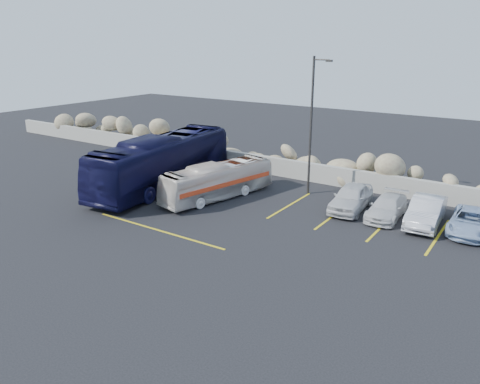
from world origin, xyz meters
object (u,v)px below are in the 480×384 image
Objects in this scene: vintage_bus at (218,181)px; car_c at (387,207)px; car_a at (351,198)px; car_b at (426,211)px; lamppost at (312,123)px; car_d at (471,221)px; tour_coach at (163,161)px.

car_c is (9.22, 2.30, -0.48)m from vintage_bus.
car_b is at bearing -3.53° from car_a.
vintage_bus is at bearing -171.27° from car_b.
lamppost reaches higher than vintage_bus.
car_a is 5.95m from car_d.
lamppost is 4.94m from car_a.
vintage_bus is 9.51m from car_c.
car_c is (1.99, -0.08, -0.15)m from car_a.
car_b is 1.91m from car_c.
car_b is at bearing -10.08° from lamppost.
tour_coach is at bearing -171.79° from car_c.
vintage_bus reaches higher than car_b.
car_c is (5.12, -1.37, -3.74)m from lamppost.
lamppost is 8.00m from car_b.
vintage_bus is at bearing -138.11° from lamppost.
lamppost is at bearing 18.27° from tour_coach.
car_d is at bearing -2.48° from car_a.
tour_coach is 11.70m from car_a.
car_a is at bearing -22.40° from lamppost.
car_b is 1.05× the size of car_d.
tour_coach reaches higher than car_c.
car_b is (11.12, 2.42, -0.34)m from vintage_bus.
lamppost is at bearing 153.46° from car_a.
car_a is (7.22, 2.38, -0.34)m from vintage_bus.
tour_coach reaches higher than vintage_bus.
tour_coach is at bearing -165.45° from vintage_bus.
lamppost reaches higher than car_c.
car_d is at bearing 24.10° from vintage_bus.
car_a is 0.97× the size of car_b.
car_d reaches higher than car_c.
car_b reaches higher than car_c.
vintage_bus is 0.64× the size of tour_coach.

